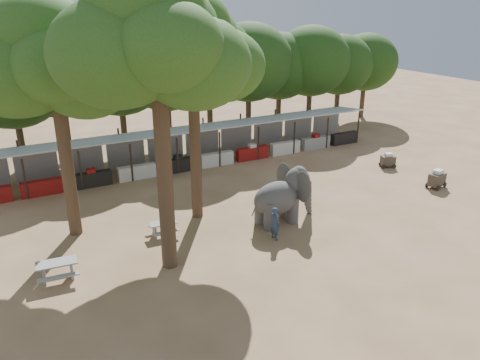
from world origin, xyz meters
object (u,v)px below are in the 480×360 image
handler (275,223)px  picnic_table_far (163,227)px  cart_front (437,179)px  cart_back (388,160)px  yard_tree_center (151,42)px  elephant (284,196)px  yard_tree_left (48,61)px  yard_tree_back (187,48)px  picnic_table_near (57,268)px

handler → picnic_table_far: bearing=53.4°
cart_front → cart_back: (0.14, 4.18, -0.07)m
yard_tree_center → elephant: 10.42m
yard_tree_left → picnic_table_far: 8.99m
yard_tree_back → picnic_table_near: bearing=-156.9°
yard_tree_center → cart_front: 19.55m
yard_tree_back → yard_tree_left: bearing=170.5°
yard_tree_back → elephant: yard_tree_back is taller
cart_back → cart_front: bearing=-68.1°
handler → picnic_table_near: bearing=79.0°
yard_tree_back → handler: yard_tree_back is taller
elephant → handler: (-1.44, -1.47, -0.59)m
yard_tree_left → cart_back: 22.05m
yard_tree_center → picnic_table_far: yard_tree_center is taller
elephant → cart_front: (10.72, -0.48, -0.85)m
yard_tree_center → cart_back: yard_tree_center is taller
yard_tree_back → cart_front: yard_tree_back is taller
yard_tree_center → picnic_table_near: (-4.23, 0.92, -8.69)m
yard_tree_back → handler: 9.14m
yard_tree_left → picnic_table_near: (-1.23, -4.08, -7.68)m
yard_tree_center → yard_tree_left: bearing=121.0°
yard_tree_left → cart_back: size_ratio=9.25×
elephant → cart_back: (10.86, 3.70, -0.92)m
yard_tree_center → elephant: bearing=10.0°
picnic_table_far → yard_tree_center: bearing=-104.0°
yard_tree_center → cart_front: yard_tree_center is taller
yard_tree_left → cart_front: size_ratio=8.58×
yard_tree_center → picnic_table_near: 9.71m
handler → cart_front: bearing=-89.2°
cart_front → picnic_table_far: bearing=162.2°
cart_front → yard_tree_center: bearing=171.1°
elephant → cart_back: bearing=15.0°
yard_tree_center → cart_front: bearing=2.3°
picnic_table_near → cart_front: size_ratio=1.32×
picnic_table_far → cart_front: bearing=-2.7°
yard_tree_center → handler: size_ratio=7.36×
yard_tree_back → elephant: 8.56m
cart_front → cart_back: cart_front is taller
picnic_table_near → picnic_table_far: bearing=23.3°
yard_tree_left → handler: size_ratio=6.74×
elephant → picnic_table_far: bearing=162.8°
yard_tree_left → yard_tree_center: 5.92m
picnic_table_near → cart_back: 22.24m
picnic_table_near → elephant: bearing=6.3°
yard_tree_left → handler: yard_tree_left is taller
yard_tree_back → elephant: (3.80, -2.80, -7.14)m
yard_tree_left → handler: (8.35, -5.27, -7.38)m
handler → cart_back: bearing=-71.1°
cart_back → handler: bearing=-133.4°
yard_tree_back → picnic_table_far: bearing=-147.3°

